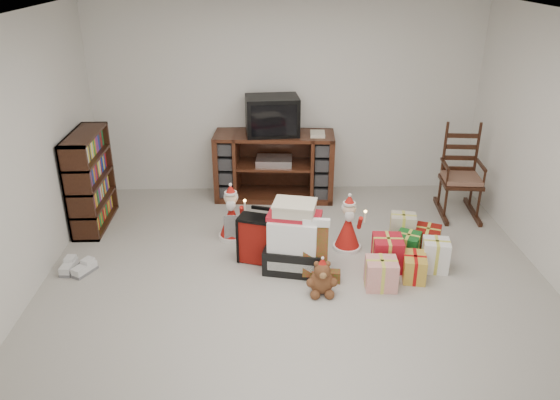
% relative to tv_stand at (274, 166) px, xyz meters
% --- Properties ---
extents(room, '(5.01, 5.01, 2.51)m').
position_rel_tv_stand_xyz_m(room, '(0.16, -2.20, 0.81)').
color(room, beige).
rests_on(room, ground).
extents(tv_stand, '(1.56, 0.65, 0.87)m').
position_rel_tv_stand_xyz_m(tv_stand, '(0.00, 0.00, 0.00)').
color(tv_stand, '#4D2316').
rests_on(tv_stand, floor).
extents(bookshelf, '(0.31, 0.92, 1.13)m').
position_rel_tv_stand_xyz_m(bookshelf, '(-2.15, -0.73, 0.11)').
color(bookshelf, '#341A0E').
rests_on(bookshelf, floor).
extents(rocking_chair, '(0.54, 0.81, 1.16)m').
position_rel_tv_stand_xyz_m(rocking_chair, '(2.26, -0.53, -0.04)').
color(rocking_chair, '#341A0E').
rests_on(rocking_chair, floor).
extents(gift_pile, '(0.66, 0.54, 0.73)m').
position_rel_tv_stand_xyz_m(gift_pile, '(0.16, -1.83, -0.12)').
color(gift_pile, black).
rests_on(gift_pile, floor).
extents(red_suitcase, '(0.43, 0.32, 0.59)m').
position_rel_tv_stand_xyz_m(red_suitcase, '(-0.20, -1.67, -0.18)').
color(red_suitcase, maroon).
rests_on(red_suitcase, floor).
extents(stocking, '(0.32, 0.17, 0.66)m').
position_rel_tv_stand_xyz_m(stocking, '(0.36, -2.02, -0.11)').
color(stocking, '#0C6F15').
rests_on(stocking, floor).
extents(teddy_bear, '(0.23, 0.20, 0.34)m').
position_rel_tv_stand_xyz_m(teddy_bear, '(0.40, -2.28, -0.29)').
color(teddy_bear, brown).
rests_on(teddy_bear, floor).
extents(santa_figurine, '(0.31, 0.30, 0.64)m').
position_rel_tv_stand_xyz_m(santa_figurine, '(0.77, -1.43, -0.19)').
color(santa_figurine, '#B21813').
rests_on(santa_figurine, floor).
extents(mrs_claus_figurine, '(0.32, 0.30, 0.65)m').
position_rel_tv_stand_xyz_m(mrs_claus_figurine, '(-0.51, -1.13, -0.19)').
color(mrs_claus_figurine, '#B21813').
rests_on(mrs_claus_figurine, floor).
extents(sneaker_pair, '(0.36, 0.29, 0.10)m').
position_rel_tv_stand_xyz_m(sneaker_pair, '(-2.05, -1.83, -0.39)').
color(sneaker_pair, silver).
rests_on(sneaker_pair, floor).
extents(gift_cluster, '(0.82, 1.19, 0.28)m').
position_rel_tv_stand_xyz_m(gift_cluster, '(1.33, -1.77, -0.30)').
color(gift_cluster, '#B21422').
rests_on(gift_cluster, floor).
extents(crt_television, '(0.69, 0.52, 0.48)m').
position_rel_tv_stand_xyz_m(crt_television, '(-0.02, -0.01, 0.67)').
color(crt_television, black).
rests_on(crt_television, tv_stand).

